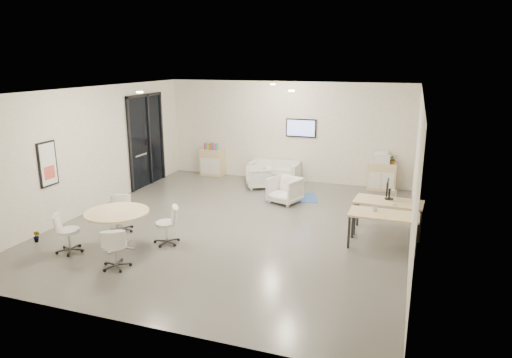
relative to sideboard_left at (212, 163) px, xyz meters
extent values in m
cube|color=#56524E|center=(2.54, -4.27, -0.84)|extent=(8.00, 9.00, 0.80)
cube|color=white|center=(2.54, -4.27, 3.16)|extent=(8.00, 9.00, 0.80)
cube|color=beige|center=(2.54, 0.63, 1.16)|extent=(8.00, 0.80, 3.20)
cube|color=beige|center=(2.54, -9.17, 1.16)|extent=(8.00, 0.80, 3.20)
cube|color=beige|center=(-1.86, -4.27, 1.16)|extent=(0.80, 9.00, 3.20)
cube|color=beige|center=(6.94, -4.27, 1.16)|extent=(0.80, 9.00, 3.20)
cube|color=black|center=(-1.42, -1.77, 0.98)|extent=(0.02, 1.90, 2.85)
cube|color=black|center=(-1.40, -1.77, 2.37)|extent=(0.06, 1.90, 0.08)
cube|color=black|center=(-1.40, -2.68, 0.98)|extent=(0.06, 0.08, 2.85)
cube|color=black|center=(-1.40, -0.86, 0.98)|extent=(0.06, 0.08, 2.85)
cube|color=black|center=(-1.40, -1.62, 0.98)|extent=(0.06, 0.07, 2.85)
cube|color=#B2B2B7|center=(-1.36, -2.22, 0.61)|extent=(0.04, 0.60, 0.05)
cube|color=black|center=(-1.44, -5.87, 1.11)|extent=(0.04, 0.54, 1.04)
cube|color=white|center=(-1.41, -5.87, 1.11)|extent=(0.01, 0.46, 0.96)
cube|color=#D34C3C|center=(-1.41, -5.87, 0.91)|extent=(0.01, 0.32, 0.30)
cube|color=black|center=(3.04, 0.20, 1.31)|extent=(0.98, 0.05, 0.58)
cube|color=#8B9BF0|center=(3.04, 0.17, 1.31)|extent=(0.90, 0.01, 0.50)
cylinder|color=#FFEAC6|center=(0.74, -5.27, 2.74)|extent=(0.14, 0.14, 0.03)
cylinder|color=#FFEAC6|center=(3.74, -3.77, 2.74)|extent=(0.14, 0.14, 0.03)
cylinder|color=#FFEAC6|center=(2.54, -1.27, 2.74)|extent=(0.14, 0.14, 0.03)
cube|color=#D4BD80|center=(0.00, 0.00, 0.00)|extent=(0.79, 0.39, 0.89)
cube|color=silver|center=(-0.18, -0.20, -0.09)|extent=(0.33, 0.02, 0.53)
cube|color=silver|center=(0.18, -0.20, -0.09)|extent=(0.33, 0.02, 0.53)
cube|color=#D4BD80|center=(5.64, 0.00, -0.02)|extent=(0.84, 0.39, 0.84)
cube|color=silver|center=(5.44, -0.20, -0.10)|extent=(0.35, 0.02, 0.51)
cube|color=silver|center=(5.83, -0.20, -0.10)|extent=(0.35, 0.02, 0.51)
cube|color=red|center=(-0.25, 0.00, 0.55)|extent=(0.04, 0.14, 0.22)
cube|color=#337FCC|center=(-0.19, 0.00, 0.55)|extent=(0.04, 0.14, 0.22)
cube|color=gold|center=(-0.13, 0.00, 0.55)|extent=(0.04, 0.14, 0.22)
cube|color=#4CB24C|center=(-0.07, 0.00, 0.55)|extent=(0.04, 0.14, 0.22)
cube|color=#CC6619|center=(-0.01, 0.00, 0.55)|extent=(0.04, 0.14, 0.22)
cube|color=purple|center=(0.05, 0.00, 0.55)|extent=(0.04, 0.14, 0.22)
cube|color=#E54C7F|center=(0.11, 0.00, 0.55)|extent=(0.04, 0.14, 0.22)
cube|color=teal|center=(0.17, 0.00, 0.55)|extent=(0.04, 0.14, 0.22)
cube|color=white|center=(5.57, 0.00, 0.55)|extent=(0.55, 0.47, 0.29)
cube|color=white|center=(5.57, 0.00, 0.72)|extent=(0.41, 0.36, 0.06)
cube|color=silver|center=(2.28, -0.21, -0.19)|extent=(1.59, 0.81, 0.30)
cube|color=silver|center=(2.28, 0.09, 0.10)|extent=(1.58, 0.20, 0.30)
cube|color=silver|center=(1.56, -0.21, -0.05)|extent=(0.15, 0.79, 0.59)
cube|color=silver|center=(3.01, -0.21, -0.05)|extent=(0.15, 0.79, 0.59)
cube|color=#305393|center=(3.24, -1.68, -0.44)|extent=(1.70, 1.35, 0.01)
imported|color=silver|center=(2.02, -1.00, -0.07)|extent=(0.92, 0.94, 0.73)
imported|color=silver|center=(3.20, -2.21, -0.04)|extent=(0.97, 0.94, 0.80)
cube|color=#D4BD80|center=(6.03, -3.69, 0.32)|extent=(1.55, 0.86, 0.04)
cube|color=black|center=(5.33, -4.01, -0.07)|extent=(0.05, 0.05, 0.74)
cube|color=black|center=(6.72, -4.01, -0.07)|extent=(0.05, 0.05, 0.74)
cube|color=black|center=(5.33, -3.37, -0.07)|extent=(0.05, 0.05, 0.74)
cube|color=black|center=(6.72, -3.37, -0.07)|extent=(0.05, 0.05, 0.74)
cube|color=#D4BD80|center=(5.98, -4.51, 0.28)|extent=(1.43, 0.73, 0.04)
cube|color=black|center=(5.32, -4.81, -0.09)|extent=(0.05, 0.05, 0.70)
cube|color=black|center=(6.64, -4.81, -0.09)|extent=(0.05, 0.05, 0.70)
cube|color=black|center=(5.32, -4.20, -0.09)|extent=(0.05, 0.05, 0.70)
cube|color=black|center=(6.64, -4.20, -0.09)|extent=(0.05, 0.05, 0.70)
cylinder|color=black|center=(6.03, -3.54, 0.35)|extent=(0.20, 0.20, 0.02)
cube|color=black|center=(6.03, -3.54, 0.47)|extent=(0.04, 0.03, 0.24)
cube|color=black|center=(5.98, -3.54, 0.62)|extent=(0.03, 0.50, 0.32)
cylinder|color=#D4BD80|center=(0.72, -6.37, 0.34)|extent=(1.32, 1.32, 0.04)
cylinder|color=#B2B2B7|center=(0.72, -6.37, -0.06)|extent=(0.10, 0.10, 0.76)
cube|color=#B2B2B7|center=(0.72, -6.37, -0.43)|extent=(0.77, 0.06, 0.03)
cube|color=#B2B2B7|center=(0.72, -6.37, -0.43)|extent=(0.06, 0.77, 0.03)
imported|color=#3F7F3F|center=(5.92, -0.01, 0.51)|extent=(0.31, 0.33, 0.21)
imported|color=#3F7F3F|center=(-1.16, -6.71, -0.38)|extent=(0.18, 0.28, 0.12)
imported|color=white|center=(5.78, -4.39, 0.36)|extent=(0.15, 0.14, 0.12)
camera|label=1|loc=(6.40, -13.93, 3.43)|focal=32.00mm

